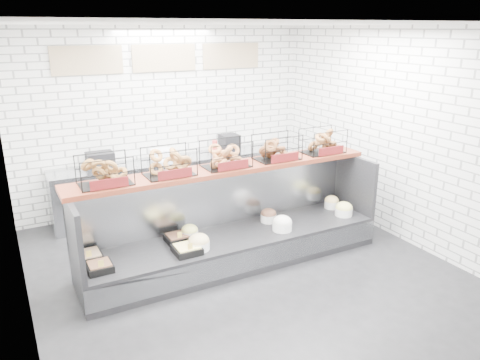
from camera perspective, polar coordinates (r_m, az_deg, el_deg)
ground at (r=6.08m, az=0.64°, el=-11.08°), size 5.50×5.50×0.00m
room_shell at (r=5.91m, az=-2.12°, el=9.28°), size 5.02×5.51×3.01m
display_case at (r=6.20m, az=-0.88°, el=-7.09°), size 4.00×0.90×1.20m
bagel_shelf at (r=5.98m, az=-1.71°, el=2.77°), size 4.10×0.50×0.40m
prep_counter at (r=7.93m, az=-7.82°, el=-0.40°), size 4.00×0.60×1.20m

